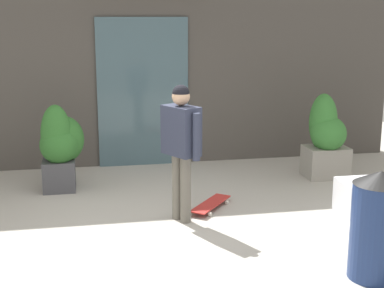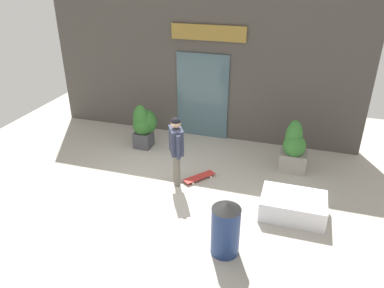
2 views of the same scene
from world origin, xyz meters
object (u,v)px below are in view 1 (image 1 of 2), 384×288
(skateboarder, at_px, (181,139))
(trash_bin, at_px, (377,225))
(planter_box_left, at_px, (60,146))
(planter_box_right, at_px, (326,138))
(skateboard, at_px, (211,204))

(skateboarder, xyz_separation_m, trash_bin, (1.55, -1.86, -0.49))
(skateboarder, distance_m, planter_box_left, 2.17)
(planter_box_right, xyz_separation_m, trash_bin, (-0.94, -3.31, -0.09))
(planter_box_left, relative_size, planter_box_right, 0.96)
(trash_bin, bearing_deg, planter_box_right, 74.14)
(skateboarder, bearing_deg, trash_bin, -79.88)
(skateboard, bearing_deg, trash_bin, -114.88)
(planter_box_left, height_order, planter_box_right, planter_box_right)
(skateboarder, bearing_deg, skateboard, 7.65)
(planter_box_right, relative_size, trash_bin, 1.22)
(skateboard, bearing_deg, planter_box_right, -23.26)
(skateboard, relative_size, planter_box_right, 0.59)
(planter_box_left, bearing_deg, trash_bin, -48.30)
(trash_bin, bearing_deg, skateboard, 116.76)
(skateboarder, relative_size, planter_box_right, 1.29)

